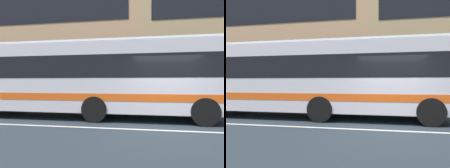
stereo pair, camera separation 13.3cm
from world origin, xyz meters
TOP-DOWN VIEW (x-y plane):
  - ground_plane at (0.00, 0.00)m, footprint 160.00×160.00m
  - lane_centre_line at (0.00, 0.00)m, footprint 60.00×0.16m
  - hedge_row_far at (1.92, 5.72)m, footprint 12.56×1.10m
  - apartment_block_left at (-12.82, 13.31)m, footprint 22.92×8.92m
  - transit_bus at (-3.39, 2.22)m, footprint 11.49×2.77m

SIDE VIEW (x-z plane):
  - ground_plane at x=0.00m, z-range 0.00..0.00m
  - lane_centre_line at x=0.00m, z-range 0.00..0.01m
  - hedge_row_far at x=1.92m, z-range 0.00..1.13m
  - transit_bus at x=-3.39m, z-range 0.17..3.42m
  - apartment_block_left at x=-12.82m, z-range 0.00..12.85m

